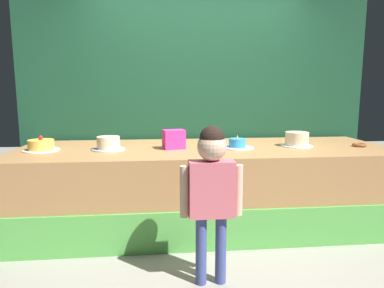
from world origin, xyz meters
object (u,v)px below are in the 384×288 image
pink_box (174,139)px  cake_far_right (297,140)px  cake_far_left (41,146)px  cake_center_right (237,144)px  child_figure (212,184)px  cake_center_left (108,144)px  donut (359,145)px

pink_box → cake_far_right: size_ratio=0.63×
cake_far_left → cake_center_right: (1.91, -0.04, -0.01)m
cake_center_right → cake_far_right: 0.64m
child_figure → cake_center_left: size_ratio=3.58×
cake_far_right → cake_center_right: bearing=-176.4°
child_figure → cake_far_right: size_ratio=3.55×
cake_far_left → cake_center_left: cake_far_left is taller
donut → cake_center_left: bearing=178.6°
cake_far_right → child_figure: bearing=-134.4°
child_figure → donut: (1.70, 1.01, 0.09)m
pink_box → cake_center_right: size_ratio=0.62×
cake_center_right → cake_far_right: cake_far_right is taller
child_figure → cake_far_right: (1.06, 1.09, 0.14)m
pink_box → cake_far_right: pink_box is taller
pink_box → cake_center_left: bearing=-179.9°
child_figure → cake_center_left: (-0.84, 1.07, 0.13)m
cake_center_right → cake_center_left: bearing=179.0°
cake_center_right → cake_far_left: bearing=178.8°
child_figure → donut: 1.98m
pink_box → cake_center_left: pink_box is taller
cake_center_right → child_figure: bearing=-112.2°
pink_box → cake_center_right: pink_box is taller
donut → cake_far_left: 3.18m
pink_box → cake_center_left: (-0.64, -0.00, -0.03)m
cake_far_left → pink_box: bearing=-0.8°
cake_far_left → cake_far_right: same height
pink_box → donut: size_ratio=1.50×
cake_center_left → donut: bearing=-1.4°
child_figure → cake_far_left: (-1.48, 1.09, 0.12)m
pink_box → cake_far_right: (1.27, 0.02, -0.02)m
child_figure → pink_box: bearing=101.0°
cake_center_left → cake_far_right: size_ratio=0.99×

